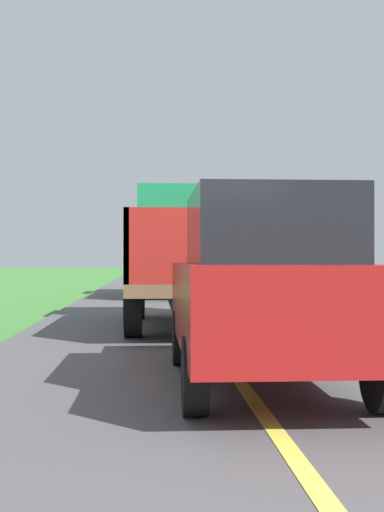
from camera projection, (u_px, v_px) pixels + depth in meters
name	position (u px, v px, depth m)	size (l,w,h in m)	color
banana_truck_near	(190.00, 253.00, 12.98)	(2.38, 5.82, 2.80)	#2D2D30
banana_truck_far	(168.00, 255.00, 23.00)	(2.38, 5.81, 2.80)	#2D2D30
following_car	(264.00, 286.00, 6.48)	(1.74, 4.10, 1.92)	maroon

